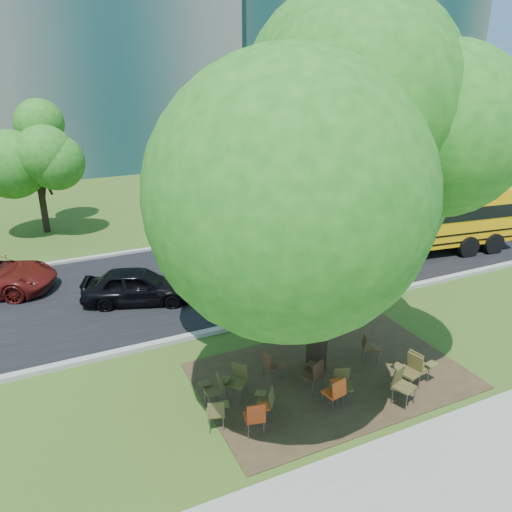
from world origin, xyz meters
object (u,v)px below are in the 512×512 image
chair_2 (267,400)px  chair_8 (215,387)px  chair_0 (217,411)px  chair_4 (336,390)px  chair_12 (369,346)px  chair_6 (410,369)px  chair_11 (314,372)px  chair_7 (419,364)px  chair_10 (271,364)px  chair_9 (237,378)px  chair_3 (341,382)px  school_bus (398,219)px  chair_5 (402,383)px  main_tree (325,173)px  black_car (138,286)px  chair_1 (256,415)px

chair_2 → chair_8: bearing=81.1°
chair_0 → chair_4: bearing=3.4°
chair_4 → chair_12: (2.01, 1.37, -0.05)m
chair_6 → chair_11: (-2.28, 0.90, -0.01)m
chair_7 → chair_10: size_ratio=1.12×
chair_9 → chair_11: chair_11 is taller
chair_3 → chair_9: 2.57m
chair_10 → chair_2: bearing=-34.3°
chair_2 → chair_10: chair_10 is taller
school_bus → chair_7: bearing=-118.9°
chair_5 → chair_10: chair_5 is taller
chair_6 → chair_12: bearing=-7.6°
chair_0 → chair_10: bearing=45.1°
chair_6 → chair_12: (-0.18, 1.46, -0.09)m
main_tree → chair_3: size_ratio=10.16×
chair_3 → chair_10: size_ratio=1.05×
chair_6 → black_car: bearing=18.4°
chair_1 → chair_4: bearing=12.5°
main_tree → chair_6: bearing=-44.0°
chair_10 → black_car: black_car is taller
chair_8 → chair_12: 4.55m
chair_10 → chair_12: 2.88m
chair_3 → chair_7: (2.23, -0.23, 0.04)m
main_tree → chair_2: (-2.06, -1.16, -4.94)m
chair_8 → chair_10: 1.72m
chair_10 → chair_11: 1.17m
main_tree → chair_12: (1.57, -0.23, -4.93)m
chair_1 → chair_3: 2.41m
chair_7 → chair_4: bearing=-100.5°
school_bus → chair_9: school_bus is taller
chair_7 → chair_8: 5.27m
main_tree → chair_0: main_tree is taller
school_bus → chair_4: school_bus is taller
chair_0 → chair_1: bearing=-23.4°
chair_6 → chair_7: chair_6 is taller
chair_8 → chair_9: size_ratio=0.92×
school_bus → chair_4: size_ratio=13.17×
chair_10 → chair_4: bearing=23.3°
main_tree → chair_5: size_ratio=9.32×
school_bus → chair_11: 10.85m
school_bus → black_car: bearing=-173.3°
chair_1 → black_car: black_car is taller
school_bus → chair_2: size_ratio=14.74×
chair_10 → chair_7: bearing=59.7°
chair_7 → chair_11: bearing=-117.6°
chair_2 → chair_6: chair_6 is taller
chair_1 → black_car: bearing=108.6°
chair_10 → chair_11: (0.76, -0.90, 0.06)m
chair_0 → black_car: bearing=105.7°
school_bus → chair_8: (-10.75, -6.32, -1.12)m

